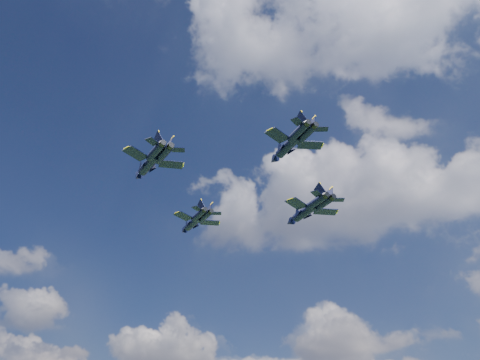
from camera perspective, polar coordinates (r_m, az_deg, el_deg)
The scene contains 4 objects.
jet_lead at distance 118.07m, azimuth -5.10°, elevation -4.60°, with size 13.19×11.33×3.36m.
jet_left at distance 97.72m, azimuth -9.77°, elevation 1.61°, with size 14.13×11.70×3.56m.
jet_right at distance 113.56m, azimuth 6.84°, elevation -3.44°, with size 15.28×13.30×3.91m.
jet_slot at distance 93.69m, azimuth 5.04°, elevation 3.56°, with size 13.24×12.19×3.47m.
Camera 1 is at (30.58, -79.99, 3.56)m, focal length 40.00 mm.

